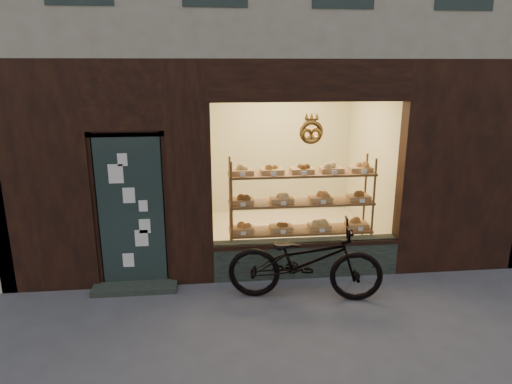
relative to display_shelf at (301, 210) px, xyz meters
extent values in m
plane|color=#46464D|center=(-0.45, -2.55, -0.88)|extent=(90.00, 90.00, 0.00)
cube|color=black|center=(0.00, -0.42, -0.60)|extent=(2.70, 0.25, 0.55)
cube|color=#23302F|center=(-2.45, -0.49, 0.22)|extent=(0.90, 0.04, 2.15)
cube|color=black|center=(-2.45, -0.65, -0.84)|extent=(1.15, 0.35, 0.08)
torus|color=#F1A038|center=(0.00, -0.53, 1.27)|extent=(0.33, 0.07, 0.33)
cube|color=#572F1E|center=(0.00, 0.00, -0.83)|extent=(2.20, 0.45, 0.04)
cube|color=#572F1E|center=(0.00, 0.00, -0.33)|extent=(2.20, 0.45, 0.03)
cube|color=#572F1E|center=(0.00, 0.00, 0.12)|extent=(2.20, 0.45, 0.04)
cube|color=#572F1E|center=(0.00, 0.00, 0.57)|extent=(2.20, 0.45, 0.04)
cylinder|color=#572F1E|center=(-1.07, -0.19, -0.03)|extent=(0.04, 0.04, 1.70)
cylinder|color=#572F1E|center=(1.07, -0.19, -0.03)|extent=(0.04, 0.04, 1.70)
cylinder|color=#572F1E|center=(-1.07, 0.20, -0.03)|extent=(0.04, 0.04, 1.70)
cylinder|color=#572F1E|center=(1.07, 0.20, -0.03)|extent=(0.04, 0.04, 1.70)
cube|color=#AA8254|center=(-0.90, 0.00, -0.28)|extent=(0.34, 0.24, 0.07)
sphere|color=#B06C3E|center=(-0.90, 0.00, -0.19)|extent=(0.11, 0.11, 0.11)
cube|color=white|center=(-0.90, -0.18, -0.28)|extent=(0.07, 0.01, 0.05)
cube|color=#AA8254|center=(-0.30, 0.00, -0.28)|extent=(0.34, 0.24, 0.07)
sphere|color=#5C2E13|center=(-0.30, 0.00, -0.19)|extent=(0.11, 0.11, 0.11)
cube|color=white|center=(-0.30, -0.18, -0.28)|extent=(0.08, 0.01, 0.05)
cube|color=#AA8254|center=(0.30, 0.00, -0.28)|extent=(0.34, 0.24, 0.07)
sphere|color=tan|center=(0.30, 0.00, -0.19)|extent=(0.11, 0.11, 0.11)
cube|color=white|center=(0.30, -0.18, -0.28)|extent=(0.07, 0.01, 0.05)
cube|color=#AA8254|center=(0.90, 0.00, -0.28)|extent=(0.34, 0.24, 0.07)
sphere|color=#B06C3E|center=(0.90, 0.00, -0.19)|extent=(0.11, 0.11, 0.11)
cube|color=white|center=(0.90, -0.18, -0.28)|extent=(0.08, 0.01, 0.05)
cube|color=#AA8254|center=(-0.90, 0.00, 0.17)|extent=(0.34, 0.24, 0.07)
sphere|color=#5C2E13|center=(-0.90, 0.00, 0.26)|extent=(0.11, 0.11, 0.11)
cube|color=white|center=(-0.90, -0.18, 0.17)|extent=(0.07, 0.01, 0.06)
cube|color=#AA8254|center=(-0.30, 0.00, 0.17)|extent=(0.34, 0.24, 0.07)
sphere|color=tan|center=(-0.30, 0.00, 0.26)|extent=(0.11, 0.11, 0.11)
cube|color=white|center=(-0.30, -0.18, 0.17)|extent=(0.08, 0.01, 0.06)
cube|color=#AA8254|center=(0.30, 0.00, 0.17)|extent=(0.34, 0.24, 0.07)
sphere|color=#B06C3E|center=(0.30, 0.00, 0.26)|extent=(0.11, 0.11, 0.11)
cube|color=white|center=(0.30, -0.18, 0.17)|extent=(0.07, 0.01, 0.06)
cube|color=#AA8254|center=(0.90, 0.00, 0.17)|extent=(0.34, 0.24, 0.07)
sphere|color=#5C2E13|center=(0.90, 0.00, 0.26)|extent=(0.11, 0.11, 0.11)
cube|color=white|center=(0.90, -0.18, 0.17)|extent=(0.08, 0.01, 0.06)
cube|color=#AA8254|center=(-0.90, 0.00, 0.62)|extent=(0.34, 0.24, 0.07)
sphere|color=tan|center=(-0.90, 0.00, 0.71)|extent=(0.11, 0.11, 0.11)
cube|color=white|center=(-0.90, -0.18, 0.62)|extent=(0.07, 0.01, 0.06)
cube|color=#AA8254|center=(-0.45, 0.00, 0.62)|extent=(0.34, 0.24, 0.07)
sphere|color=#B06C3E|center=(-0.45, 0.00, 0.71)|extent=(0.11, 0.11, 0.11)
cube|color=white|center=(-0.45, -0.18, 0.62)|extent=(0.07, 0.01, 0.06)
cube|color=#AA8254|center=(0.00, 0.00, 0.62)|extent=(0.34, 0.24, 0.07)
sphere|color=#5C2E13|center=(0.00, 0.00, 0.71)|extent=(0.11, 0.11, 0.11)
cube|color=white|center=(0.00, -0.18, 0.62)|extent=(0.07, 0.01, 0.06)
cube|color=#AA8254|center=(0.45, 0.00, 0.62)|extent=(0.34, 0.24, 0.07)
sphere|color=tan|center=(0.45, 0.00, 0.71)|extent=(0.11, 0.11, 0.11)
cube|color=white|center=(0.45, -0.18, 0.62)|extent=(0.07, 0.01, 0.06)
cube|color=#AA8254|center=(0.90, 0.00, 0.62)|extent=(0.34, 0.24, 0.07)
sphere|color=#B06C3E|center=(0.90, 0.00, 0.71)|extent=(0.11, 0.11, 0.11)
cube|color=white|center=(0.90, -0.18, 0.62)|extent=(0.08, 0.01, 0.06)
imported|color=black|center=(-0.16, -1.10, -0.34)|extent=(2.13, 1.07, 1.07)
camera|label=1|loc=(-1.40, -6.53, 2.14)|focal=32.00mm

